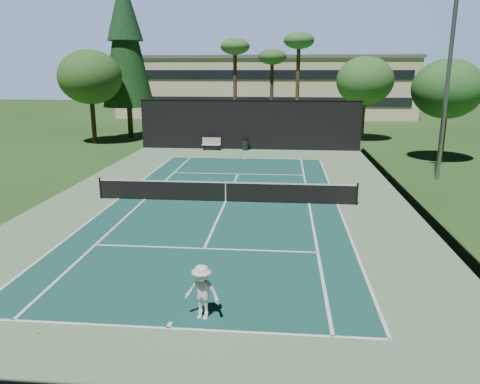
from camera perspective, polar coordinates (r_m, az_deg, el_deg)
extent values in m
plane|color=#23491B|center=(23.26, -1.77, -1.19)|extent=(160.00, 160.00, 0.00)
cube|color=#62885F|center=(23.26, -1.77, -1.18)|extent=(18.00, 32.00, 0.01)
cube|color=#174A42|center=(23.26, -1.77, -1.16)|extent=(10.97, 23.77, 0.01)
cube|color=white|center=(12.42, -8.78, -16.09)|extent=(10.97, 0.10, 0.01)
cube|color=white|center=(34.79, 0.64, 4.15)|extent=(10.97, 0.10, 0.01)
cube|color=white|center=(17.25, -4.39, -6.88)|extent=(8.23, 0.10, 0.01)
cube|color=white|center=(29.43, -0.24, 2.22)|extent=(8.23, 0.10, 0.01)
cube|color=white|center=(24.53, -14.59, -0.78)|extent=(0.10, 23.77, 0.01)
cube|color=white|center=(23.25, 11.78, -1.46)|extent=(0.10, 23.77, 0.01)
cube|color=white|center=(24.10, -11.52, -0.87)|extent=(0.10, 23.77, 0.01)
cube|color=white|center=(23.13, 8.41, -1.39)|extent=(0.10, 23.77, 0.01)
cube|color=white|center=(23.26, -1.77, -1.14)|extent=(0.10, 12.80, 0.01)
cube|color=white|center=(12.54, -8.61, -15.75)|extent=(0.10, 0.30, 0.01)
cube|color=white|center=(34.64, 0.62, 4.10)|extent=(0.10, 0.30, 0.01)
cylinder|color=black|center=(24.72, -16.66, 0.46)|extent=(0.10, 0.10, 1.10)
cylinder|color=black|center=(23.23, 14.09, -0.25)|extent=(0.10, 0.10, 1.10)
cube|color=black|center=(23.13, -1.78, 0.00)|extent=(12.80, 0.02, 0.92)
cube|color=white|center=(23.02, -1.78, 1.17)|extent=(12.80, 0.04, 0.07)
cube|color=white|center=(23.13, -1.78, 0.00)|extent=(0.05, 0.03, 0.92)
cube|color=black|center=(38.56, 1.16, 8.14)|extent=(18.00, 0.04, 4.00)
cube|color=black|center=(8.07, -16.75, -18.48)|extent=(18.00, 0.04, 4.00)
cube|color=black|center=(23.47, 20.60, 3.03)|extent=(0.04, 32.00, 4.00)
cube|color=black|center=(25.52, -22.34, 3.74)|extent=(0.04, 32.00, 4.00)
cube|color=black|center=(38.39, 1.17, 11.11)|extent=(18.00, 0.06, 0.06)
imported|color=white|center=(12.45, -4.65, -12.06)|extent=(1.07, 0.77, 1.50)
sphere|color=#CCD730|center=(13.08, -23.48, -15.48)|extent=(0.06, 0.06, 0.06)
sphere|color=#D4F136|center=(25.74, -0.23, 0.45)|extent=(0.07, 0.07, 0.07)
sphere|color=#BCD530|center=(24.98, 5.23, -0.07)|extent=(0.06, 0.06, 0.06)
sphere|color=yellow|center=(26.74, -13.63, 0.56)|extent=(0.06, 0.06, 0.06)
cube|color=beige|center=(38.40, -3.53, 5.76)|extent=(1.50, 0.45, 0.05)
cube|color=#BFB69F|center=(38.55, -3.49, 6.25)|extent=(1.50, 0.06, 0.55)
cube|color=black|center=(38.53, -4.41, 5.41)|extent=(0.06, 0.40, 0.42)
cube|color=black|center=(38.35, -2.64, 5.40)|extent=(0.06, 0.40, 0.42)
cylinder|color=black|center=(38.35, 0.65, 5.77)|extent=(0.52, 0.52, 0.90)
cylinder|color=black|center=(38.28, 0.65, 6.47)|extent=(0.56, 0.56, 0.05)
cylinder|color=#46331E|center=(46.84, -13.26, 8.66)|extent=(0.50, 0.50, 3.60)
cone|color=#133515|center=(46.70, -13.79, 17.47)|extent=(4.80, 4.80, 12.00)
cone|color=#12331B|center=(46.97, -14.03, 21.12)|extent=(3.30, 3.30, 6.00)
cylinder|color=#49311F|center=(46.51, -0.60, 12.06)|extent=(0.36, 0.36, 8.55)
ellipsoid|color=#36652D|center=(46.52, -0.61, 17.33)|extent=(2.80, 2.80, 1.54)
cylinder|color=#452D1D|center=(48.30, 3.87, 11.59)|extent=(0.36, 0.36, 7.65)
ellipsoid|color=#335B29|center=(48.25, 3.95, 16.13)|extent=(2.80, 2.80, 1.54)
cylinder|color=#4B3820|center=(45.27, 7.02, 12.17)|extent=(0.36, 0.36, 9.00)
ellipsoid|color=#2F682F|center=(45.31, 7.20, 17.86)|extent=(2.80, 2.80, 1.54)
cylinder|color=#3F2E1B|center=(45.03, 14.67, 8.30)|extent=(0.40, 0.40, 3.52)
ellipsoid|color=#2E6125|center=(44.81, 14.98, 12.98)|extent=(5.12, 5.12, 4.35)
cylinder|color=#4F3A21|center=(36.30, 23.40, 6.00)|extent=(0.40, 0.40, 3.30)
ellipsoid|color=#276025|center=(36.02, 23.96, 11.42)|extent=(4.80, 4.80, 4.08)
cylinder|color=#3F2D1B|center=(43.81, -17.42, 8.09)|extent=(0.40, 0.40, 3.74)
ellipsoid|color=#2C5822|center=(43.58, -17.81, 13.20)|extent=(5.44, 5.44, 4.62)
cube|color=beige|center=(68.31, 3.06, 12.61)|extent=(40.00, 12.00, 8.00)
cube|color=#59595B|center=(68.29, 3.11, 16.05)|extent=(40.50, 12.50, 0.40)
cube|color=black|center=(62.35, 2.81, 10.96)|extent=(38.00, 0.15, 1.20)
cube|color=black|center=(62.23, 2.85, 14.08)|extent=(38.00, 0.15, 1.20)
cylinder|color=gray|center=(29.68, 24.03, 12.74)|extent=(0.24, 0.24, 12.00)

